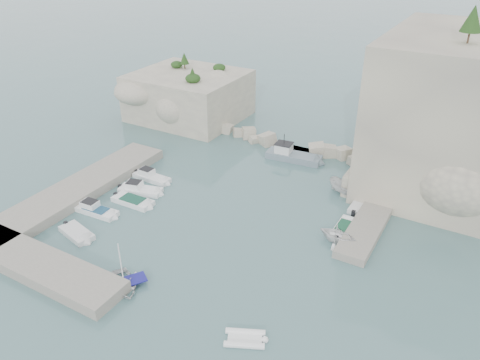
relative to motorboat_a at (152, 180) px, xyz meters
The scene contains 21 objects.
ground 13.15m from the motorboat_a, 24.98° to the right, with size 400.00×400.00×0.00m, color slate.
cliff_terrace 27.89m from the motorboat_a, 26.54° to the left, with size 8.00×10.00×2.50m, color beige.
outcrop_west 21.35m from the motorboat_a, 112.56° to the left, with size 16.00×14.00×7.00m, color beige.
quay_west 8.31m from the motorboat_a, 127.77° to the right, with size 5.00×24.00×1.10m, color #9E9689.
quay_south 18.16m from the motorboat_a, 83.92° to the right, with size 18.00×4.00×1.10m, color #9E9689.
ledge_east 25.81m from the motorboat_a, ahead, with size 3.00×16.00×0.80m, color #9E9689.
breakwater 19.75m from the motorboat_a, 56.41° to the left, with size 28.00×3.00×1.40m, color beige.
motorboat_a is the anchor object (origin of this frame).
motorboat_b 3.13m from the motorboat_a, 74.85° to the right, with size 5.43×1.78×1.40m, color white, non-canonical shape.
motorboat_c 5.51m from the motorboat_a, 72.68° to the right, with size 5.19×1.89×0.70m, color white, non-canonical shape.
motorboat_d 8.74m from the motorboat_a, 92.54° to the right, with size 5.48×1.63×1.40m, color white, non-canonical shape.
motorboat_e 12.68m from the motorboat_a, 85.91° to the right, with size 4.42×1.81×0.70m, color silver, non-canonical shape.
rowboat 18.90m from the motorboat_a, 57.82° to the right, with size 2.95×4.12×0.85m, color white.
inflatable_dinghy 26.96m from the motorboat_a, 36.33° to the right, with size 3.27×1.58×0.44m, color white, non-canonical shape.
tender_east_a 23.53m from the motorboat_a, ahead, with size 3.19×3.69×1.95m, color white.
tender_east_b 23.46m from the motorboat_a, ahead, with size 4.56×1.55×0.70m, color white, non-canonical shape.
tender_east_c 24.33m from the motorboat_a, 15.25° to the left, with size 4.56×1.47×0.70m, color silver, non-canonical shape.
tender_east_d 22.96m from the motorboat_a, 20.64° to the left, with size 1.80×4.78×1.85m, color silver.
work_boat 18.38m from the motorboat_a, 46.97° to the left, with size 7.84×2.32×2.20m, color slate, non-canonical shape.
rowboat_mast 19.07m from the motorboat_a, 57.82° to the right, with size 0.10×0.10×4.20m, color white.
vegetation 39.52m from the motorboat_a, 32.35° to the left, with size 53.48×13.88×13.40m.
Camera 1 is at (21.67, -31.88, 26.94)m, focal length 35.00 mm.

